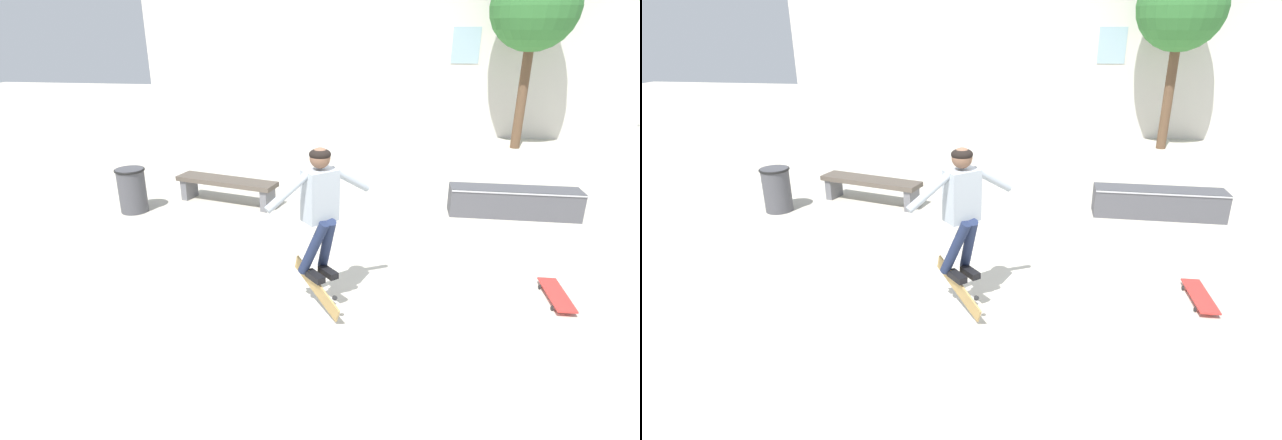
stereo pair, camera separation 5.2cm
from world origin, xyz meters
TOP-DOWN VIEW (x-y plane):
  - ground_plane at (0.00, 0.00)m, footprint 40.00×40.00m
  - building_backdrop at (0.00, 9.45)m, footprint 14.03×0.52m
  - tree_right at (3.36, 8.10)m, footprint 2.01×2.01m
  - park_bench at (-2.59, 3.14)m, footprint 1.87×0.86m
  - skate_ledge at (2.23, 3.17)m, footprint 2.06×0.50m
  - trash_bin at (-4.02, 2.56)m, footprint 0.49×0.49m
  - skater at (-0.53, -0.09)m, footprint 1.00×0.90m
  - skateboard_flipping at (-0.56, -0.17)m, footprint 0.57×0.61m
  - skateboard_resting at (2.12, 0.46)m, footprint 0.25×0.77m

SIDE VIEW (x-z plane):
  - ground_plane at x=0.00m, z-range 0.00..0.00m
  - skateboard_resting at x=2.12m, z-range 0.03..0.11m
  - skate_ledge at x=2.23m, z-range 0.00..0.47m
  - skateboard_flipping at x=-0.56m, z-range 0.04..0.58m
  - park_bench at x=-2.59m, z-range 0.11..0.55m
  - trash_bin at x=-4.02m, z-range 0.02..0.76m
  - skater at x=-0.53m, z-range 0.55..1.97m
  - building_backdrop at x=0.00m, z-range -0.42..4.91m
  - tree_right at x=3.36m, z-range 1.11..5.42m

